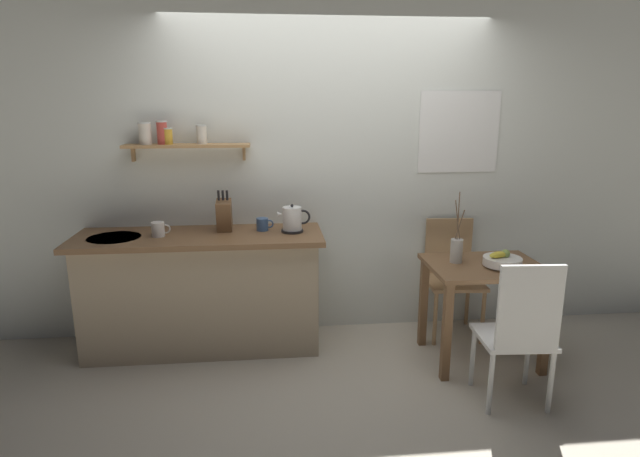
# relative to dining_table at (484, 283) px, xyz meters

# --- Properties ---
(ground_plane) EXTENTS (14.00, 14.00, 0.00)m
(ground_plane) POSITION_rel_dining_table_xyz_m (-1.06, 0.09, -0.59)
(ground_plane) COLOR #BCB29E
(back_wall) EXTENTS (6.80, 0.11, 2.70)m
(back_wall) POSITION_rel_dining_table_xyz_m (-0.85, 0.74, 0.76)
(back_wall) COLOR silver
(back_wall) RESTS_ON ground_plane
(kitchen_counter) EXTENTS (1.83, 0.63, 0.91)m
(kitchen_counter) POSITION_rel_dining_table_xyz_m (-2.06, 0.41, -0.13)
(kitchen_counter) COLOR tan
(kitchen_counter) RESTS_ON ground_plane
(wall_shelf) EXTENTS (0.93, 0.20, 0.30)m
(wall_shelf) POSITION_rel_dining_table_xyz_m (-2.20, 0.58, 1.00)
(wall_shelf) COLOR tan
(dining_table) EXTENTS (0.81, 0.64, 0.74)m
(dining_table) POSITION_rel_dining_table_xyz_m (0.00, 0.00, 0.00)
(dining_table) COLOR brown
(dining_table) RESTS_ON ground_plane
(dining_chair_near) EXTENTS (0.46, 0.43, 0.97)m
(dining_chair_near) POSITION_rel_dining_table_xyz_m (-0.03, -0.62, -0.07)
(dining_chair_near) COLOR silver
(dining_chair_near) RESTS_ON ground_plane
(dining_chair_far) EXTENTS (0.46, 0.46, 0.93)m
(dining_chair_far) POSITION_rel_dining_table_xyz_m (-0.06, 0.51, -0.07)
(dining_chair_far) COLOR tan
(dining_chair_far) RESTS_ON ground_plane
(fruit_bowl) EXTENTS (0.27, 0.27, 0.12)m
(fruit_bowl) POSITION_rel_dining_table_xyz_m (0.09, -0.07, 0.19)
(fruit_bowl) COLOR silver
(fruit_bowl) RESTS_ON dining_table
(twig_vase) EXTENTS (0.09, 0.09, 0.51)m
(twig_vase) POSITION_rel_dining_table_xyz_m (-0.19, 0.07, 0.24)
(twig_vase) COLOR #B7B2A8
(twig_vase) RESTS_ON dining_table
(electric_kettle) EXTENTS (0.25, 0.17, 0.21)m
(electric_kettle) POSITION_rel_dining_table_xyz_m (-1.36, 0.40, 0.41)
(electric_kettle) COLOR black
(electric_kettle) RESTS_ON kitchen_counter
(knife_block) EXTENTS (0.11, 0.18, 0.32)m
(knife_block) POSITION_rel_dining_table_xyz_m (-1.87, 0.47, 0.45)
(knife_block) COLOR brown
(knife_block) RESTS_ON kitchen_counter
(coffee_mug_by_sink) EXTENTS (0.14, 0.09, 0.11)m
(coffee_mug_by_sink) POSITION_rel_dining_table_xyz_m (-2.34, 0.36, 0.37)
(coffee_mug_by_sink) COLOR white
(coffee_mug_by_sink) RESTS_ON kitchen_counter
(coffee_mug_spare) EXTENTS (0.13, 0.09, 0.10)m
(coffee_mug_spare) POSITION_rel_dining_table_xyz_m (-1.58, 0.46, 0.37)
(coffee_mug_spare) COLOR #3D5B89
(coffee_mug_spare) RESTS_ON kitchen_counter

